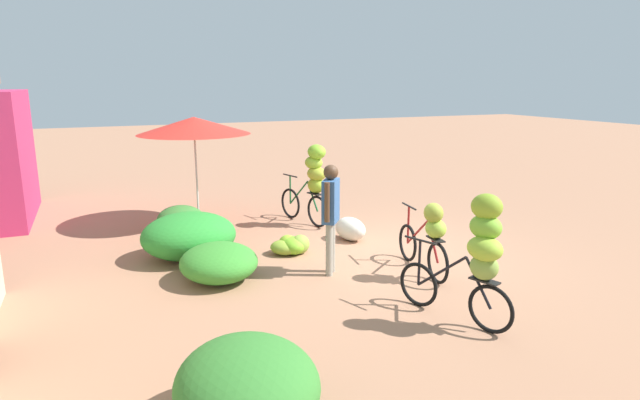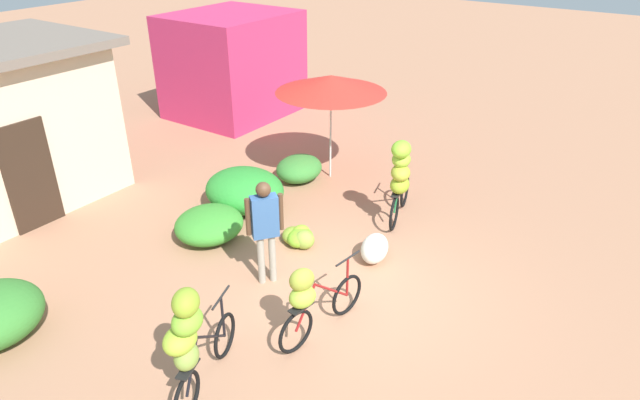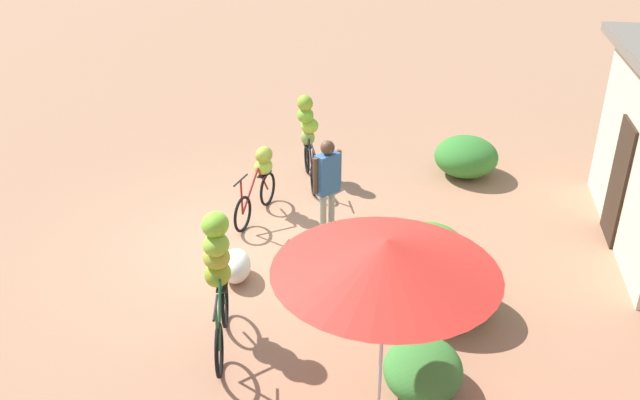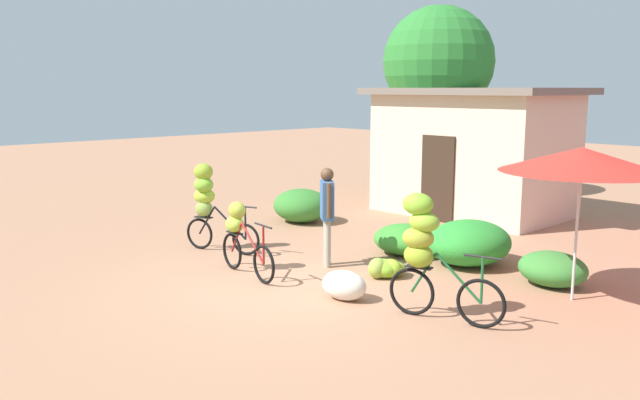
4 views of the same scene
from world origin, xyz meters
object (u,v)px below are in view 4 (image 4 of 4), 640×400
object	(u,v)px
tree_behind_building	(438,63)
produce_sack	(344,285)
bicycle_center_loaded	(425,245)
person_vendor	(327,206)
building_low	(473,151)
bicycle_leftmost	(208,200)
market_umbrella	(582,160)
bicycle_near_pile	(241,233)
banana_pile_on_ground	(386,268)

from	to	relation	value
tree_behind_building	produce_sack	world-z (taller)	tree_behind_building
bicycle_center_loaded	person_vendor	distance (m)	2.88
building_low	produce_sack	distance (m)	7.64
bicycle_leftmost	bicycle_center_loaded	distance (m)	5.11
market_umbrella	bicycle_near_pile	size ratio (longest dim) A/B	1.37
market_umbrella	bicycle_near_pile	world-z (taller)	market_umbrella
produce_sack	person_vendor	xyz separation A→B (m)	(-1.48, 1.08, 0.85)
banana_pile_on_ground	building_low	bearing A→B (deg)	110.69
bicycle_near_pile	bicycle_center_loaded	distance (m)	3.50
market_umbrella	building_low	bearing A→B (deg)	135.91
person_vendor	tree_behind_building	bearing A→B (deg)	113.79
banana_pile_on_ground	person_vendor	size ratio (longest dim) A/B	0.47
bicycle_center_loaded	banana_pile_on_ground	size ratio (longest dim) A/B	2.07
market_umbrella	bicycle_center_loaded	bearing A→B (deg)	-115.38
tree_behind_building	bicycle_near_pile	xyz separation A→B (m)	(2.69, -9.01, -3.11)
building_low	bicycle_leftmost	xyz separation A→B (m)	(-1.34, -6.87, -0.58)
bicycle_center_loaded	bicycle_near_pile	bearing A→B (deg)	-171.93
building_low	bicycle_near_pile	size ratio (longest dim) A/B	2.86
banana_pile_on_ground	tree_behind_building	bearing A→B (deg)	121.39
bicycle_near_pile	bicycle_leftmost	bearing A→B (deg)	164.07
building_low	person_vendor	xyz separation A→B (m)	(1.02, -6.01, -0.50)
building_low	banana_pile_on_ground	size ratio (longest dim) A/B	5.80
bicycle_near_pile	person_vendor	bearing A→B (deg)	62.53
produce_sack	person_vendor	bearing A→B (deg)	143.77
market_umbrella	produce_sack	size ratio (longest dim) A/B	3.28
bicycle_near_pile	banana_pile_on_ground	size ratio (longest dim) A/B	2.03
building_low	bicycle_center_loaded	size ratio (longest dim) A/B	2.79
bicycle_center_loaded	banana_pile_on_ground	xyz separation A→B (m)	(-1.60, 1.08, -0.87)
building_low	bicycle_near_pile	bearing A→B (deg)	-87.44
tree_behind_building	bicycle_near_pile	size ratio (longest dim) A/B	3.23
bicycle_near_pile	banana_pile_on_ground	distance (m)	2.49
banana_pile_on_ground	bicycle_leftmost	bearing A→B (deg)	-162.70
building_low	person_vendor	size ratio (longest dim) A/B	2.75
building_low	person_vendor	distance (m)	6.12
tree_behind_building	produce_sack	bearing A→B (deg)	-60.96
market_umbrella	bicycle_near_pile	bearing A→B (deg)	-149.17
tree_behind_building	person_vendor	size ratio (longest dim) A/B	3.11
building_low	produce_sack	xyz separation A→B (m)	(2.51, -7.09, -1.34)
building_low	market_umbrella	bearing A→B (deg)	-44.09
tree_behind_building	building_low	bearing A→B (deg)	-35.23
produce_sack	person_vendor	size ratio (longest dim) A/B	0.40
bicycle_near_pile	person_vendor	xyz separation A→B (m)	(0.70, 1.34, 0.38)
tree_behind_building	bicycle_center_loaded	size ratio (longest dim) A/B	3.16
person_vendor	banana_pile_on_ground	bearing A→B (deg)	11.37
tree_behind_building	bicycle_near_pile	distance (m)	9.91
tree_behind_building	produce_sack	xyz separation A→B (m)	(4.86, -8.76, -3.58)
bicycle_leftmost	bicycle_center_loaded	world-z (taller)	bicycle_center_loaded
building_low	bicycle_center_loaded	world-z (taller)	building_low
bicycle_near_pile	tree_behind_building	bearing A→B (deg)	106.61
building_low	produce_sack	bearing A→B (deg)	-70.55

